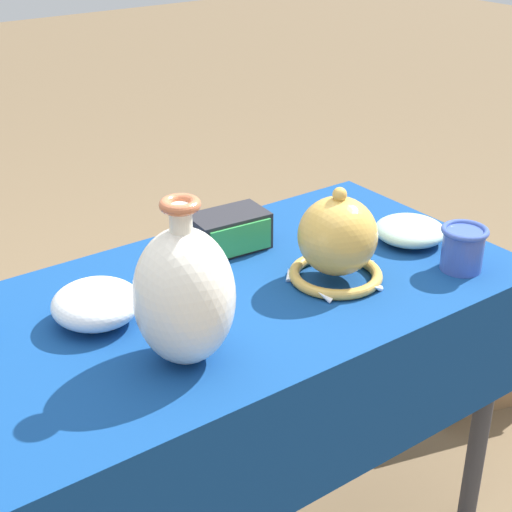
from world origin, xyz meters
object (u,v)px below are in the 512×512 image
Objects in this scene: vase_dome_bell at (337,242)px; mosaic_tile_box at (229,231)px; vase_tall_bulbous at (184,295)px; cup_wide_cobalt at (463,247)px; bowl_shallow_celadon at (410,231)px; bowl_shallow_porcelain at (96,304)px; wooden_crate at (476,351)px.

vase_dome_bell is 1.17× the size of mosaic_tile_box.
vase_tall_bulbous reaches higher than cup_wide_cobalt.
bowl_shallow_celadon is at bearing 8.68° from vase_dome_bell.
bowl_shallow_porcelain is 1.04× the size of bowl_shallow_celadon.
mosaic_tile_box reaches higher than wooden_crate.
mosaic_tile_box is 0.49m from cup_wide_cobalt.
mosaic_tile_box is at bearing 16.63° from bowl_shallow_porcelain.
vase_tall_bulbous is 0.65m from bowl_shallow_celadon.
bowl_shallow_celadon is (0.71, -0.09, -0.01)m from bowl_shallow_porcelain.
cup_wide_cobalt reaches higher than wooden_crate.
cup_wide_cobalt is at bearing -94.09° from bowl_shallow_celadon.
mosaic_tile_box is 1.04m from wooden_crate.
mosaic_tile_box reaches higher than bowl_shallow_porcelain.
vase_tall_bulbous is 0.63m from cup_wide_cobalt.
mosaic_tile_box is at bearing -168.64° from wooden_crate.
bowl_shallow_celadon is at bearing -148.64° from wooden_crate.
vase_dome_bell is 0.48m from bowl_shallow_porcelain.
vase_dome_bell is at bearing -16.13° from bowl_shallow_porcelain.
vase_tall_bulbous is 0.43m from mosaic_tile_box.
vase_tall_bulbous is at bearing -170.84° from bowl_shallow_celadon.
bowl_shallow_porcelain is at bearing -162.13° from wooden_crate.
mosaic_tile_box is 1.05× the size of bowl_shallow_porcelain.
vase_tall_bulbous is at bearing -152.23° from wooden_crate.
mosaic_tile_box is at bearing 46.02° from vase_tall_bulbous.
wooden_crate is at bearing 13.35° from vase_dome_bell.
vase_tall_bulbous is 1.45× the size of vase_dome_bell.
vase_dome_bell is at bearing 9.47° from vase_tall_bulbous.
vase_tall_bulbous is 1.86× the size of bowl_shallow_celadon.
bowl_shallow_celadon is at bearing -7.60° from bowl_shallow_porcelain.
vase_tall_bulbous is 3.01× the size of cup_wide_cobalt.
wooden_crate is at bearing 2.13° from bowl_shallow_porcelain.
vase_dome_bell is at bearing 153.67° from cup_wide_cobalt.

